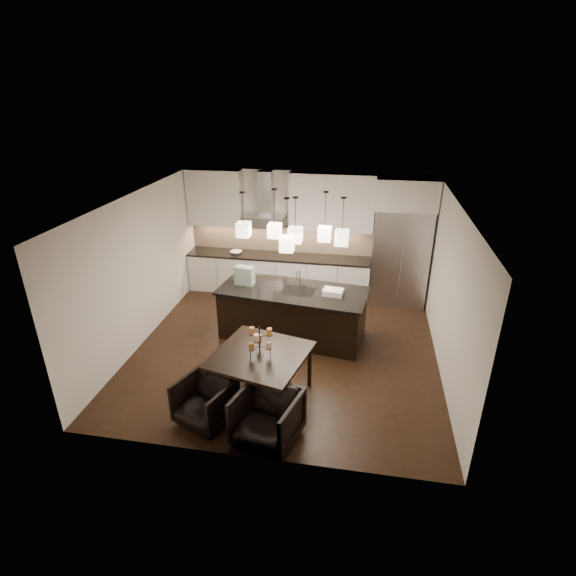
% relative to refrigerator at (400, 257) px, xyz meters
% --- Properties ---
extents(floor, '(5.50, 5.50, 0.02)m').
position_rel_refrigerator_xyz_m(floor, '(-2.10, -2.38, -1.08)').
color(floor, black).
rests_on(floor, ground).
extents(ceiling, '(5.50, 5.50, 0.02)m').
position_rel_refrigerator_xyz_m(ceiling, '(-2.10, -2.38, 1.73)').
color(ceiling, white).
rests_on(ceiling, wall_back).
extents(wall_back, '(5.50, 0.02, 2.80)m').
position_rel_refrigerator_xyz_m(wall_back, '(-2.10, 0.38, 0.32)').
color(wall_back, silver).
rests_on(wall_back, ground).
extents(wall_front, '(5.50, 0.02, 2.80)m').
position_rel_refrigerator_xyz_m(wall_front, '(-2.10, -5.14, 0.32)').
color(wall_front, silver).
rests_on(wall_front, ground).
extents(wall_left, '(0.02, 5.50, 2.80)m').
position_rel_refrigerator_xyz_m(wall_left, '(-4.86, -2.38, 0.32)').
color(wall_left, silver).
rests_on(wall_left, ground).
extents(wall_right, '(0.02, 5.50, 2.80)m').
position_rel_refrigerator_xyz_m(wall_right, '(0.66, -2.38, 0.32)').
color(wall_right, silver).
rests_on(wall_right, ground).
extents(refrigerator, '(1.20, 0.72, 2.15)m').
position_rel_refrigerator_xyz_m(refrigerator, '(0.00, 0.00, 0.00)').
color(refrigerator, '#B7B7BA').
rests_on(refrigerator, floor).
extents(fridge_panel, '(1.26, 0.72, 0.65)m').
position_rel_refrigerator_xyz_m(fridge_panel, '(0.00, 0.00, 1.40)').
color(fridge_panel, silver).
rests_on(fridge_panel, refrigerator).
extents(lower_cabinets, '(4.21, 0.62, 0.88)m').
position_rel_refrigerator_xyz_m(lower_cabinets, '(-2.73, 0.05, -0.64)').
color(lower_cabinets, silver).
rests_on(lower_cabinets, floor).
extents(countertop, '(4.21, 0.66, 0.04)m').
position_rel_refrigerator_xyz_m(countertop, '(-2.73, 0.05, -0.17)').
color(countertop, black).
rests_on(countertop, lower_cabinets).
extents(backsplash, '(4.21, 0.02, 0.63)m').
position_rel_refrigerator_xyz_m(backsplash, '(-2.73, 0.35, 0.16)').
color(backsplash, tan).
rests_on(backsplash, countertop).
extents(upper_cab_left, '(1.25, 0.35, 1.25)m').
position_rel_refrigerator_xyz_m(upper_cab_left, '(-4.20, 0.19, 1.10)').
color(upper_cab_left, silver).
rests_on(upper_cab_left, wall_back).
extents(upper_cab_right, '(1.85, 0.35, 1.25)m').
position_rel_refrigerator_xyz_m(upper_cab_right, '(-1.55, 0.19, 1.10)').
color(upper_cab_right, silver).
rests_on(upper_cab_right, wall_back).
extents(hood_canopy, '(0.90, 0.52, 0.24)m').
position_rel_refrigerator_xyz_m(hood_canopy, '(-3.03, 0.10, 0.65)').
color(hood_canopy, '#B7B7BA').
rests_on(hood_canopy, wall_back).
extents(hood_chimney, '(0.30, 0.28, 0.96)m').
position_rel_refrigerator_xyz_m(hood_chimney, '(-3.03, 0.21, 1.24)').
color(hood_chimney, '#B7B7BA').
rests_on(hood_chimney, hood_canopy).
extents(fruit_bowl, '(0.28, 0.28, 0.06)m').
position_rel_refrigerator_xyz_m(fruit_bowl, '(-3.71, 0.00, -0.12)').
color(fruit_bowl, silver).
rests_on(fruit_bowl, countertop).
extents(island_body, '(2.81, 1.41, 0.95)m').
position_rel_refrigerator_xyz_m(island_body, '(-2.06, -1.90, -0.60)').
color(island_body, black).
rests_on(island_body, floor).
extents(island_top, '(2.91, 1.51, 0.04)m').
position_rel_refrigerator_xyz_m(island_top, '(-2.06, -1.90, -0.11)').
color(island_top, black).
rests_on(island_top, island_body).
extents(faucet, '(0.14, 0.27, 0.41)m').
position_rel_refrigerator_xyz_m(faucet, '(-1.94, -1.81, 0.12)').
color(faucet, silver).
rests_on(faucet, island_top).
extents(tote_bag, '(0.39, 0.24, 0.37)m').
position_rel_refrigerator_xyz_m(tote_bag, '(-3.02, -1.80, 0.10)').
color(tote_bag, '#21502B').
rests_on(tote_bag, island_top).
extents(food_container, '(0.40, 0.30, 0.11)m').
position_rel_refrigerator_xyz_m(food_container, '(-1.29, -1.99, -0.03)').
color(food_container, silver).
rests_on(food_container, island_top).
extents(dining_table, '(1.62, 1.62, 0.80)m').
position_rel_refrigerator_xyz_m(dining_table, '(-2.23, -3.87, -0.67)').
color(dining_table, black).
rests_on(dining_table, floor).
extents(candelabra, '(0.47, 0.47, 0.47)m').
position_rel_refrigerator_xyz_m(candelabra, '(-2.23, -3.87, -0.03)').
color(candelabra, black).
rests_on(candelabra, dining_table).
extents(candle_a, '(0.10, 0.10, 0.11)m').
position_rel_refrigerator_xyz_m(candle_a, '(-2.09, -3.90, -0.08)').
color(candle_a, beige).
rests_on(candle_a, candelabra).
extents(candle_b, '(0.10, 0.10, 0.11)m').
position_rel_refrigerator_xyz_m(candle_b, '(-2.28, -3.73, -0.08)').
color(candle_b, orange).
rests_on(candle_b, candelabra).
extents(candle_c, '(0.10, 0.10, 0.11)m').
position_rel_refrigerator_xyz_m(candle_c, '(-2.34, -3.98, -0.08)').
color(candle_c, '#AF6A37').
rests_on(candle_c, candelabra).
extents(candle_d, '(0.10, 0.10, 0.11)m').
position_rel_refrigerator_xyz_m(candle_d, '(-2.10, -3.80, 0.09)').
color(candle_d, orange).
rests_on(candle_d, candelabra).
extents(candle_e, '(0.10, 0.10, 0.11)m').
position_rel_refrigerator_xyz_m(candle_e, '(-2.37, -3.82, 0.09)').
color(candle_e, '#AF6A37').
rests_on(candle_e, candelabra).
extents(candle_f, '(0.10, 0.10, 0.11)m').
position_rel_refrigerator_xyz_m(candle_f, '(-2.25, -4.01, 0.09)').
color(candle_f, beige).
rests_on(candle_f, candelabra).
extents(armchair_left, '(0.95, 0.97, 0.69)m').
position_rel_refrigerator_xyz_m(armchair_left, '(-2.91, -4.53, -0.73)').
color(armchair_left, black).
rests_on(armchair_left, floor).
extents(armchair_right, '(1.01, 1.03, 0.77)m').
position_rel_refrigerator_xyz_m(armchair_right, '(-1.94, -4.77, -0.69)').
color(armchair_right, black).
rests_on(armchair_right, floor).
extents(pendant_a, '(0.24, 0.24, 0.26)m').
position_rel_refrigerator_xyz_m(pendant_a, '(-2.98, -1.87, 1.04)').
color(pendant_a, beige).
rests_on(pendant_a, ceiling).
extents(pendant_b, '(0.24, 0.24, 0.26)m').
position_rel_refrigerator_xyz_m(pendant_b, '(-2.47, -1.52, 0.94)').
color(pendant_b, beige).
rests_on(pendant_b, ceiling).
extents(pendant_c, '(0.24, 0.24, 0.26)m').
position_rel_refrigerator_xyz_m(pendant_c, '(-1.99, -2.07, 1.06)').
color(pendant_c, beige).
rests_on(pendant_c, ceiling).
extents(pendant_d, '(0.24, 0.24, 0.26)m').
position_rel_refrigerator_xyz_m(pendant_d, '(-1.52, -1.57, 0.94)').
color(pendant_d, beige).
rests_on(pendant_d, ceiling).
extents(pendant_e, '(0.24, 0.24, 0.26)m').
position_rel_refrigerator_xyz_m(pendant_e, '(-1.19, -1.96, 1.01)').
color(pendant_e, beige).
rests_on(pendant_e, ceiling).
extents(pendant_f, '(0.24, 0.24, 0.26)m').
position_rel_refrigerator_xyz_m(pendant_f, '(-2.12, -2.17, 0.91)').
color(pendant_f, beige).
rests_on(pendant_f, ceiling).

